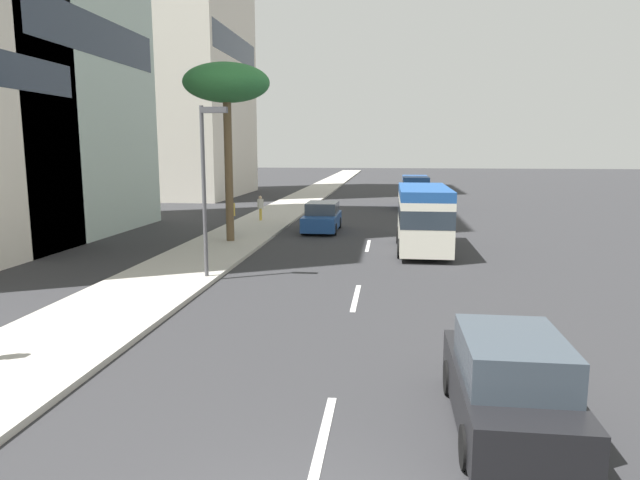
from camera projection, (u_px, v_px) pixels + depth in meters
ground_plane at (374, 220)px, 37.21m from camera, size 198.00×198.00×0.00m
sidewalk_right at (271, 217)px, 38.04m from camera, size 162.00×3.74×0.15m
lane_stripe_near at (322, 442)px, 9.05m from camera, size 3.20×0.16×0.01m
lane_stripe_mid at (356, 298)px, 17.76m from camera, size 3.20×0.16×0.01m
lane_stripe_far at (368, 246)px, 27.21m from camera, size 3.20×0.16×0.01m
minibus_lead at (423, 216)px, 25.73m from camera, size 6.64×2.34×2.92m
car_second at (322, 218)px, 31.97m from camera, size 4.40×1.92×1.63m
car_third at (509, 385)px, 9.30m from camera, size 4.15×1.80×1.69m
van_fourth at (415, 190)px, 44.38m from camera, size 4.80×2.09×2.49m
pedestrian_near_lamp at (260, 207)px, 35.62m from camera, size 0.38×0.38×1.55m
pedestrian_mid_block at (232, 213)px, 30.53m from camera, size 0.38×0.38×1.82m
palm_tree at (227, 86)px, 26.70m from camera, size 4.10×4.10×8.49m
street_lamp at (207, 171)px, 19.52m from camera, size 0.24×0.97×5.94m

